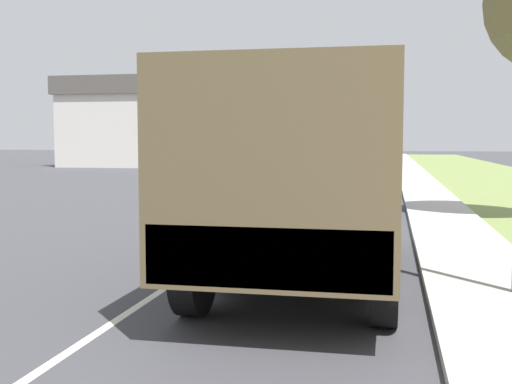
% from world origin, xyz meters
% --- Properties ---
extents(ground_plane, '(180.00, 180.00, 0.00)m').
position_xyz_m(ground_plane, '(0.00, 40.00, 0.00)').
color(ground_plane, '#424247').
extents(lane_centre_stripe, '(0.12, 120.00, 0.00)m').
position_xyz_m(lane_centre_stripe, '(0.00, 40.00, 0.00)').
color(lane_centre_stripe, silver).
rests_on(lane_centre_stripe, ground).
extents(sidewalk_right, '(1.80, 120.00, 0.12)m').
position_xyz_m(sidewalk_right, '(4.50, 40.00, 0.06)').
color(sidewalk_right, beige).
rests_on(sidewalk_right, ground).
extents(grass_strip_right, '(7.00, 120.00, 0.02)m').
position_xyz_m(grass_strip_right, '(8.90, 40.00, 0.01)').
color(grass_strip_right, olive).
rests_on(grass_strip_right, ground).
extents(military_truck, '(2.54, 7.38, 2.95)m').
position_xyz_m(military_truck, '(1.94, 13.37, 1.66)').
color(military_truck, '#606647').
rests_on(military_truck, ground).
extents(car_nearest_ahead, '(1.95, 4.20, 1.55)m').
position_xyz_m(car_nearest_ahead, '(1.71, 23.52, 0.70)').
color(car_nearest_ahead, navy).
rests_on(car_nearest_ahead, ground).
extents(car_second_ahead, '(1.84, 4.80, 1.49)m').
position_xyz_m(car_second_ahead, '(-1.85, 34.19, 0.68)').
color(car_second_ahead, '#B7BABF').
rests_on(car_second_ahead, ground).
extents(car_third_ahead, '(1.75, 4.22, 1.38)m').
position_xyz_m(car_third_ahead, '(2.17, 47.73, 0.63)').
color(car_third_ahead, tan).
rests_on(car_third_ahead, ground).
extents(building_distant, '(14.19, 12.96, 6.97)m').
position_xyz_m(building_distant, '(-15.34, 55.28, 3.53)').
color(building_distant, beige).
rests_on(building_distant, ground).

